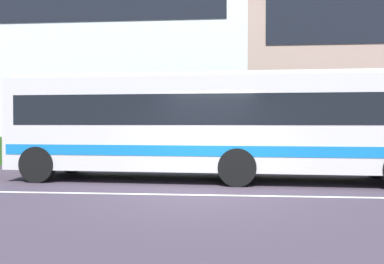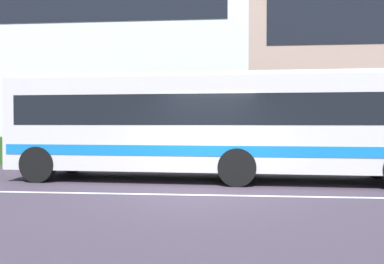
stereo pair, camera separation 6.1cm
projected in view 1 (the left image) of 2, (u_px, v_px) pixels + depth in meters
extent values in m
plane|color=#423643|center=(202.00, 195.00, 10.05)|extent=(160.00, 160.00, 0.00)
cube|color=silver|center=(202.00, 195.00, 10.05)|extent=(60.00, 0.16, 0.01)
cube|color=#2B551B|center=(162.00, 152.00, 16.86)|extent=(16.57, 1.10, 1.08)
cube|color=silver|center=(47.00, 40.00, 27.42)|extent=(24.57, 11.59, 13.64)
cube|color=beige|center=(214.00, 124.00, 12.62)|extent=(11.68, 3.08, 2.55)
cube|color=black|center=(214.00, 110.00, 12.61)|extent=(10.99, 3.06, 0.82)
cube|color=#136DB6|center=(214.00, 148.00, 12.64)|extent=(11.45, 3.09, 0.28)
cube|color=beige|center=(214.00, 77.00, 12.59)|extent=(11.20, 2.65, 0.12)
cube|color=black|center=(25.00, 111.00, 13.41)|extent=(0.13, 2.15, 0.90)
cylinder|color=black|center=(38.00, 164.00, 12.14)|extent=(1.01, 0.32, 1.00)
cylinder|color=black|center=(72.00, 158.00, 14.48)|extent=(1.01, 0.32, 1.00)
cylinder|color=black|center=(237.00, 167.00, 11.38)|extent=(1.01, 0.32, 1.00)
cylinder|color=black|center=(240.00, 160.00, 13.72)|extent=(1.01, 0.32, 1.00)
cylinder|color=black|center=(376.00, 161.00, 13.16)|extent=(1.01, 0.32, 1.00)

